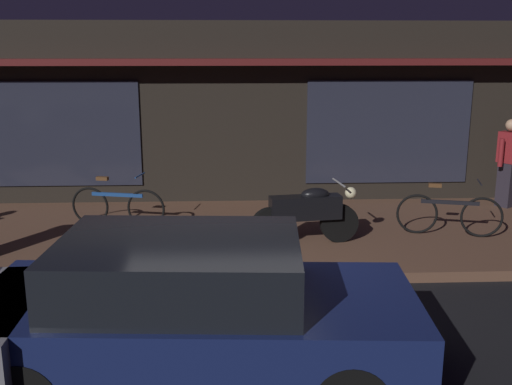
{
  "coord_description": "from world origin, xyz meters",
  "views": [
    {
      "loc": [
        0.1,
        -6.52,
        3.13
      ],
      "look_at": [
        0.5,
        2.4,
        0.95
      ],
      "focal_mm": 42.11,
      "sensor_mm": 36.0,
      "label": 1
    }
  ],
  "objects_px": {
    "motorcycle": "(307,213)",
    "bicycle_extra": "(118,206)",
    "person_bystander": "(508,161)",
    "parked_car_across": "(192,313)",
    "bicycle_parked": "(449,214)"
  },
  "relations": [
    {
      "from": "bicycle_extra",
      "to": "person_bystander",
      "type": "bearing_deg",
      "value": 7.74
    },
    {
      "from": "bicycle_parked",
      "to": "bicycle_extra",
      "type": "xyz_separation_m",
      "value": [
        -5.42,
        0.76,
        0.0
      ]
    },
    {
      "from": "parked_car_across",
      "to": "bicycle_parked",
      "type": "bearing_deg",
      "value": 45.27
    },
    {
      "from": "bicycle_parked",
      "to": "parked_car_across",
      "type": "relative_size",
      "value": 0.39
    },
    {
      "from": "motorcycle",
      "to": "parked_car_across",
      "type": "bearing_deg",
      "value": -113.3
    },
    {
      "from": "bicycle_parked",
      "to": "bicycle_extra",
      "type": "relative_size",
      "value": 0.99
    },
    {
      "from": "motorcycle",
      "to": "bicycle_extra",
      "type": "xyz_separation_m",
      "value": [
        -3.09,
        1.07,
        -0.14
      ]
    },
    {
      "from": "person_bystander",
      "to": "parked_car_across",
      "type": "distance_m",
      "value": 7.97
    },
    {
      "from": "bicycle_extra",
      "to": "person_bystander",
      "type": "distance_m",
      "value": 7.22
    },
    {
      "from": "bicycle_parked",
      "to": "parked_car_across",
      "type": "height_order",
      "value": "parked_car_across"
    },
    {
      "from": "bicycle_extra",
      "to": "bicycle_parked",
      "type": "bearing_deg",
      "value": -7.96
    },
    {
      "from": "motorcycle",
      "to": "bicycle_parked",
      "type": "xyz_separation_m",
      "value": [
        2.33,
        0.31,
        -0.14
      ]
    },
    {
      "from": "bicycle_parked",
      "to": "bicycle_extra",
      "type": "bearing_deg",
      "value": 172.04
    },
    {
      "from": "bicycle_parked",
      "to": "parked_car_across",
      "type": "xyz_separation_m",
      "value": [
        -3.89,
        -3.92,
        0.2
      ]
    },
    {
      "from": "bicycle_extra",
      "to": "parked_car_across",
      "type": "relative_size",
      "value": 0.39
    }
  ]
}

